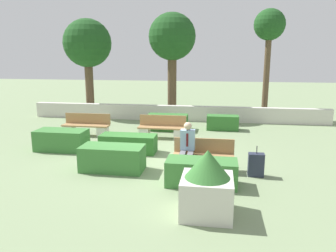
% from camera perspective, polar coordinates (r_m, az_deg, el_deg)
% --- Properties ---
extents(ground_plane, '(60.00, 60.00, 0.00)m').
position_cam_1_polar(ground_plane, '(9.87, -3.31, -5.63)').
color(ground_plane, gray).
extents(perimeter_wall, '(13.92, 0.30, 0.71)m').
position_cam_1_polar(perimeter_wall, '(15.44, 1.28, 2.27)').
color(perimeter_wall, beige).
rests_on(perimeter_wall, ground_plane).
extents(bench_front, '(1.62, 0.48, 0.83)m').
position_cam_1_polar(bench_front, '(8.83, 6.17, -5.75)').
color(bench_front, '#A37A4C').
rests_on(bench_front, ground_plane).
extents(bench_left_side, '(1.76, 0.49, 0.83)m').
position_cam_1_polar(bench_left_side, '(12.14, -1.07, -0.66)').
color(bench_left_side, '#A37A4C').
rests_on(bench_left_side, ground_plane).
extents(bench_right_side, '(1.81, 0.49, 0.83)m').
position_cam_1_polar(bench_right_side, '(12.91, -14.05, -0.25)').
color(bench_right_side, '#A37A4C').
rests_on(bench_right_side, ground_plane).
extents(person_seated_man, '(0.38, 0.63, 1.31)m').
position_cam_1_polar(person_seated_man, '(8.61, 3.35, -3.33)').
color(person_seated_man, slate).
rests_on(person_seated_man, ground_plane).
extents(hedge_block_near_left, '(1.62, 0.79, 0.67)m').
position_cam_1_polar(hedge_block_near_left, '(11.15, -18.04, -2.35)').
color(hedge_block_near_left, '#3D7A38').
rests_on(hedge_block_near_left, ground_plane).
extents(hedge_block_near_right, '(1.66, 0.78, 0.67)m').
position_cam_1_polar(hedge_block_near_right, '(8.89, -9.63, -5.54)').
color(hedge_block_near_right, '#3D7A38').
rests_on(hedge_block_near_right, ground_plane).
extents(hedge_block_mid_left, '(1.67, 0.73, 0.62)m').
position_cam_1_polar(hedge_block_mid_left, '(7.86, 5.84, -8.05)').
color(hedge_block_mid_left, '#3D7A38').
rests_on(hedge_block_mid_left, ground_plane).
extents(hedge_block_mid_right, '(1.76, 0.68, 0.57)m').
position_cam_1_polar(hedge_block_mid_right, '(10.47, -6.92, -3.03)').
color(hedge_block_mid_right, '#33702D').
rests_on(hedge_block_mid_right, ground_plane).
extents(hedge_block_far_left, '(1.65, 0.88, 0.62)m').
position_cam_1_polar(hedge_block_far_left, '(13.52, -0.14, 0.66)').
color(hedge_block_far_left, '#33702D').
rests_on(hedge_block_far_left, ground_plane).
extents(hedge_block_far_right, '(1.29, 0.61, 0.60)m').
position_cam_1_polar(hedge_block_far_right, '(13.70, 9.49, 0.59)').
color(hedge_block_far_right, '#33702D').
rests_on(hedge_block_far_right, ground_plane).
extents(planter_corner_left, '(0.98, 0.98, 1.29)m').
position_cam_1_polar(planter_corner_left, '(6.38, 6.82, -10.09)').
color(planter_corner_left, beige).
rests_on(planter_corner_left, ground_plane).
extents(suitcase, '(0.39, 0.23, 0.80)m').
position_cam_1_polar(suitcase, '(8.66, 15.07, -6.53)').
color(suitcase, '#282D42').
rests_on(suitcase, ground_plane).
extents(tree_leftmost, '(2.38, 2.38, 4.80)m').
position_cam_1_polar(tree_leftmost, '(17.22, -13.85, 13.60)').
color(tree_leftmost, brown).
rests_on(tree_leftmost, ground_plane).
extents(tree_center_left, '(2.27, 2.27, 5.04)m').
position_cam_1_polar(tree_center_left, '(16.29, 0.73, 14.93)').
color(tree_center_left, brown).
rests_on(tree_center_left, ground_plane).
extents(tree_center_right, '(1.44, 1.44, 5.13)m').
position_cam_1_polar(tree_center_right, '(16.50, 17.22, 15.74)').
color(tree_center_right, brown).
rests_on(tree_center_right, ground_plane).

